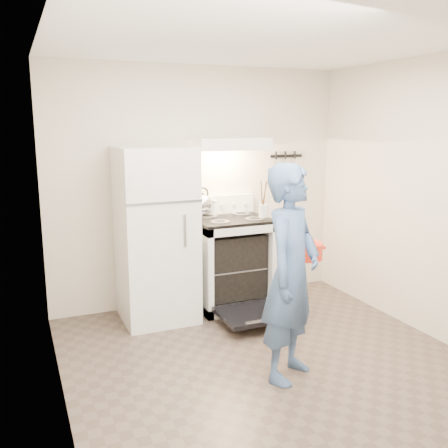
{
  "coord_description": "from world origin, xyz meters",
  "views": [
    {
      "loc": [
        -1.82,
        -3.16,
        1.93
      ],
      "look_at": [
        -0.05,
        1.0,
        1.0
      ],
      "focal_mm": 40.0,
      "sensor_mm": 36.0,
      "label": 1
    }
  ],
  "objects_px": {
    "tea_kettle": "(202,202)",
    "dutch_oven": "(306,251)",
    "stove_body": "(231,264)",
    "person": "(291,274)",
    "refrigerator": "(156,235)"
  },
  "relations": [
    {
      "from": "person",
      "to": "dutch_oven",
      "type": "distance_m",
      "value": 0.54
    },
    {
      "from": "tea_kettle",
      "to": "person",
      "type": "distance_m",
      "value": 1.8
    },
    {
      "from": "tea_kettle",
      "to": "refrigerator",
      "type": "bearing_deg",
      "value": -157.06
    },
    {
      "from": "tea_kettle",
      "to": "dutch_oven",
      "type": "relative_size",
      "value": 0.89
    },
    {
      "from": "refrigerator",
      "to": "tea_kettle",
      "type": "bearing_deg",
      "value": 22.94
    },
    {
      "from": "tea_kettle",
      "to": "person",
      "type": "relative_size",
      "value": 0.19
    },
    {
      "from": "refrigerator",
      "to": "dutch_oven",
      "type": "height_order",
      "value": "refrigerator"
    },
    {
      "from": "stove_body",
      "to": "person",
      "type": "height_order",
      "value": "person"
    },
    {
      "from": "refrigerator",
      "to": "person",
      "type": "bearing_deg",
      "value": -68.13
    },
    {
      "from": "stove_body",
      "to": "dutch_oven",
      "type": "height_order",
      "value": "dutch_oven"
    },
    {
      "from": "stove_body",
      "to": "person",
      "type": "distance_m",
      "value": 1.61
    },
    {
      "from": "dutch_oven",
      "to": "refrigerator",
      "type": "bearing_deg",
      "value": 130.87
    },
    {
      "from": "stove_body",
      "to": "dutch_oven",
      "type": "relative_size",
      "value": 2.66
    },
    {
      "from": "stove_body",
      "to": "tea_kettle",
      "type": "height_order",
      "value": "tea_kettle"
    },
    {
      "from": "refrigerator",
      "to": "stove_body",
      "type": "xyz_separation_m",
      "value": [
        0.81,
        0.02,
        -0.39
      ]
    }
  ]
}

